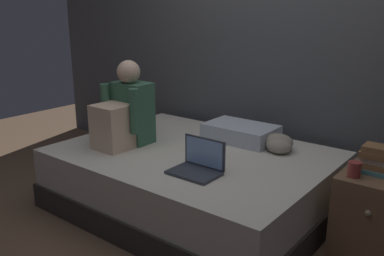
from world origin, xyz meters
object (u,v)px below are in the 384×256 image
(pillow, at_px, (241,132))
(book_stack, at_px, (382,160))
(laptop, at_px, (198,165))
(nightstand, at_px, (377,218))
(person_sitting, at_px, (125,113))
(mug, at_px, (354,169))
(bed, at_px, (193,180))
(clothes_pile, at_px, (279,144))

(pillow, distance_m, book_stack, 1.18)
(laptop, relative_size, pillow, 0.57)
(pillow, relative_size, book_stack, 2.39)
(laptop, bearing_deg, pillow, 101.33)
(pillow, bearing_deg, nightstand, -14.73)
(nightstand, height_order, person_sitting, person_sitting)
(mug, bearing_deg, bed, -178.82)
(pillow, bearing_deg, laptop, -78.67)
(bed, bearing_deg, person_sitting, -158.97)
(book_stack, bearing_deg, nightstand, -47.31)
(person_sitting, relative_size, book_stack, 2.79)
(bed, distance_m, clothes_pile, 0.70)
(bed, xyz_separation_m, clothes_pile, (0.50, 0.40, 0.29))
(person_sitting, height_order, mug, person_sitting)
(book_stack, xyz_separation_m, mug, (-0.11, -0.14, -0.04))
(nightstand, relative_size, pillow, 0.99)
(book_stack, height_order, clothes_pile, book_stack)
(bed, height_order, laptop, laptop)
(pillow, bearing_deg, bed, -106.85)
(pillow, bearing_deg, mug, -22.39)
(clothes_pile, bearing_deg, mug, -29.14)
(nightstand, xyz_separation_m, person_sitting, (-1.82, -0.34, 0.44))
(person_sitting, height_order, pillow, person_sitting)
(person_sitting, distance_m, clothes_pile, 1.20)
(bed, xyz_separation_m, mug, (1.17, 0.02, 0.37))
(bed, height_order, pillow, pillow)
(person_sitting, bearing_deg, laptop, -8.29)
(nightstand, distance_m, pillow, 1.23)
(nightstand, xyz_separation_m, pillow, (-1.16, 0.31, 0.26))
(laptop, bearing_deg, nightstand, 24.57)
(book_stack, bearing_deg, laptop, -153.91)
(nightstand, height_order, clothes_pile, clothes_pile)
(pillow, height_order, mug, mug)
(book_stack, bearing_deg, person_sitting, -168.49)
(nightstand, xyz_separation_m, laptop, (-1.01, -0.46, 0.25))
(bed, relative_size, person_sitting, 3.05)
(nightstand, bearing_deg, book_stack, 132.69)
(nightstand, relative_size, clothes_pile, 2.29)
(bed, bearing_deg, mug, 1.18)
(bed, bearing_deg, pillow, 73.15)
(mug, bearing_deg, book_stack, 52.55)
(nightstand, bearing_deg, person_sitting, -169.30)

